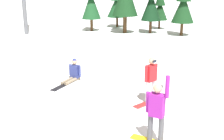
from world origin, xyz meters
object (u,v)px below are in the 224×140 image
object	(u,v)px
pine_tree_twin	(117,2)
pine_tree_short	(160,6)
pine_tree_slender	(184,3)
snowboarder_background	(73,73)
pine_tree_broad	(151,1)
snowboarder_midground	(151,79)
pine_tree_tall	(91,0)
snowboarder_foreground	(156,112)

from	to	relation	value
pine_tree_twin	pine_tree_short	distance (m)	4.36
pine_tree_short	pine_tree_slender	world-z (taller)	pine_tree_slender
snowboarder_background	pine_tree_twin	bearing A→B (deg)	64.45
pine_tree_short	pine_tree_broad	distance (m)	2.84
snowboarder_midground	pine_tree_slender	distance (m)	15.22
pine_tree_twin	pine_tree_tall	distance (m)	3.51
snowboarder_foreground	pine_tree_tall	bearing A→B (deg)	81.33
pine_tree_twin	pine_tree_slender	distance (m)	7.45
pine_tree_slender	snowboarder_foreground	bearing A→B (deg)	-123.31
snowboarder_midground	snowboarder_background	size ratio (longest dim) A/B	1.14
snowboarder_background	snowboarder_midground	bearing A→B (deg)	-55.41
pine_tree_twin	pine_tree_tall	size ratio (longest dim) A/B	0.90
pine_tree_short	pine_tree_broad	world-z (taller)	pine_tree_broad
pine_tree_broad	pine_tree_slender	bearing A→B (deg)	-44.69
snowboarder_background	pine_tree_twin	size ratio (longest dim) A/B	0.32
pine_tree_tall	pine_tree_broad	size ratio (longest dim) A/B	1.01
pine_tree_twin	snowboarder_midground	bearing A→B (deg)	-105.07
snowboarder_foreground	pine_tree_twin	world-z (taller)	pine_tree_twin
snowboarder_midground	snowboarder_background	world-z (taller)	snowboarder_midground
pine_tree_short	pine_tree_broad	bearing A→B (deg)	-133.50
snowboarder_background	pine_tree_short	bearing A→B (deg)	49.81
snowboarder_midground	pine_tree_tall	xyz separation A→B (m)	(1.95, 17.16, 1.92)
snowboarder_background	pine_tree_twin	xyz separation A→B (m)	(7.37, 15.42, 2.22)
snowboarder_midground	pine_tree_broad	distance (m)	15.93
snowboarder_midground	pine_tree_broad	size ratio (longest dim) A/B	0.34
snowboarder_midground	pine_tree_twin	distance (m)	19.52
pine_tree_broad	snowboarder_background	bearing A→B (deg)	-129.55
pine_tree_slender	pine_tree_broad	bearing A→B (deg)	135.31
pine_tree_short	snowboarder_foreground	bearing A→B (deg)	-117.13
snowboarder_background	pine_tree_tall	size ratio (longest dim) A/B	0.29
pine_tree_tall	pine_tree_short	bearing A→B (deg)	-7.16
snowboarder_foreground	pine_tree_tall	size ratio (longest dim) A/B	0.39
snowboarder_midground	pine_tree_slender	xyz separation A→B (m)	(8.75, 12.32, 1.84)
snowboarder_foreground	pine_tree_slender	world-z (taller)	pine_tree_slender
snowboarder_background	snowboarder_foreground	bearing A→B (deg)	-78.25
pine_tree_twin	pine_tree_short	size ratio (longest dim) A/B	1.18
pine_tree_tall	pine_tree_broad	bearing A→B (deg)	-30.79
snowboarder_foreground	snowboarder_background	world-z (taller)	snowboarder_foreground
pine_tree_short	pine_tree_broad	size ratio (longest dim) A/B	0.78
pine_tree_short	snowboarder_midground	bearing A→B (deg)	-117.88
snowboarder_midground	pine_tree_twin	bearing A→B (deg)	74.93
snowboarder_midground	pine_tree_short	size ratio (longest dim) A/B	0.43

